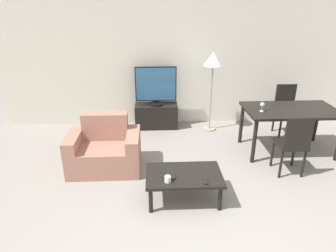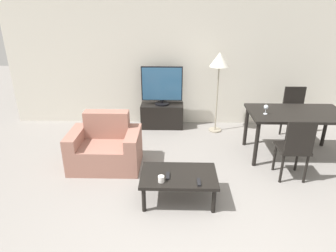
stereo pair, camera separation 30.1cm
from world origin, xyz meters
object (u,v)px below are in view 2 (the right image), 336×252
(dining_table, at_px, (296,117))
(tv_stand, at_px, (162,116))
(remote_primary, at_px, (168,176))
(wine_glass_left, at_px, (266,108))
(tv, at_px, (162,86))
(dining_chair_far, at_px, (294,110))
(armchair, at_px, (106,148))
(coffee_table, at_px, (179,177))
(floor_lamp, at_px, (219,64))
(remote_secondary, at_px, (199,182))
(cup_white_near, at_px, (161,179))
(dining_chair_near, at_px, (295,146))

(dining_table, bearing_deg, tv_stand, 152.16)
(remote_primary, bearing_deg, wine_glass_left, 39.33)
(tv, bearing_deg, dining_chair_far, -9.55)
(armchair, relative_size, coffee_table, 1.10)
(coffee_table, distance_m, wine_glass_left, 1.80)
(tv_stand, xyz_separation_m, dining_chair_far, (2.38, -0.40, 0.28))
(armchair, relative_size, dining_table, 0.71)
(dining_chair_far, xyz_separation_m, floor_lamp, (-1.36, 0.23, 0.78))
(coffee_table, relative_size, wine_glass_left, 6.38)
(dining_table, distance_m, remote_secondary, 2.14)
(remote_secondary, bearing_deg, floor_lamp, 78.32)
(remote_secondary, distance_m, cup_white_near, 0.44)
(coffee_table, xyz_separation_m, dining_chair_near, (1.57, 0.50, 0.19))
(dining_table, distance_m, dining_chair_far, 0.78)
(tv, bearing_deg, floor_lamp, -9.52)
(armchair, xyz_separation_m, remote_secondary, (1.32, -1.00, 0.09))
(dining_chair_far, bearing_deg, cup_white_near, -137.24)
(dining_chair_near, xyz_separation_m, floor_lamp, (-0.85, 1.67, 0.78))
(tv, bearing_deg, armchair, -117.07)
(floor_lamp, distance_m, cup_white_near, 2.67)
(dining_table, relative_size, remote_secondary, 9.67)
(armchair, distance_m, remote_primary, 1.30)
(coffee_table, distance_m, dining_table, 2.22)
(armchair, relative_size, remote_secondary, 6.86)
(armchair, relative_size, tv_stand, 1.26)
(cup_white_near, relative_size, wine_glass_left, 0.52)
(tv, bearing_deg, cup_white_near, -87.69)
(tv_stand, height_order, dining_chair_near, dining_chair_near)
(tv, relative_size, dining_chair_near, 0.85)
(dining_chair_far, relative_size, remote_secondary, 6.09)
(armchair, distance_m, cup_white_near, 1.33)
(dining_chair_far, bearing_deg, tv_stand, 170.40)
(floor_lamp, bearing_deg, dining_chair_near, -63.07)
(coffee_table, relative_size, dining_chair_far, 1.02)
(floor_lamp, relative_size, cup_white_near, 19.42)
(armchair, bearing_deg, cup_white_near, -48.36)
(tv, bearing_deg, remote_primary, -85.79)
(remote_secondary, distance_m, wine_glass_left, 1.75)
(tv_stand, xyz_separation_m, coffee_table, (0.31, -2.35, 0.09))
(armchair, distance_m, dining_table, 2.96)
(dining_chair_far, bearing_deg, remote_primary, -137.89)
(tv, distance_m, remote_secondary, 2.62)
(remote_secondary, bearing_deg, tv, 102.10)
(dining_chair_near, xyz_separation_m, dining_chair_far, (0.51, 1.44, 0.00))
(dining_chair_far, relative_size, remote_primary, 6.09)
(dining_table, distance_m, dining_chair_near, 0.78)
(wine_glass_left, bearing_deg, armchair, -172.71)
(coffee_table, bearing_deg, tv_stand, 97.49)
(armchair, bearing_deg, dining_table, 7.85)
(coffee_table, relative_size, cup_white_near, 12.18)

